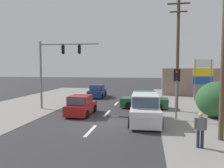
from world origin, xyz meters
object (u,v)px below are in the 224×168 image
object	(u,v)px
sedan_oncoming_mid	(144,100)
sedan_kerbside_parked	(97,92)
utility_pole_foreground_right	(222,29)
traffic_signal_mast	(55,62)
pedestal_signal_right_kerb	(177,86)
utility_pole_midground_right	(178,53)
suv_oncoming_near	(145,109)
hatchback_receding_far	(81,106)
shopping_plaza_sign	(203,74)
pedestrian_at_kerb	(200,128)

from	to	relation	value
sedan_oncoming_mid	sedan_kerbside_parked	world-z (taller)	same
utility_pole_foreground_right	traffic_signal_mast	size ratio (longest dim) A/B	1.72
utility_pole_foreground_right	sedan_kerbside_parked	world-z (taller)	utility_pole_foreground_right
pedestal_signal_right_kerb	sedan_oncoming_mid	bearing A→B (deg)	119.05
utility_pole_midground_right	suv_oncoming_near	bearing A→B (deg)	-120.47
traffic_signal_mast	utility_pole_foreground_right	bearing A→B (deg)	-29.45
hatchback_receding_far	pedestal_signal_right_kerb	bearing A→B (deg)	-4.21
sedan_oncoming_mid	traffic_signal_mast	bearing A→B (deg)	-167.62
traffic_signal_mast	shopping_plaza_sign	bearing A→B (deg)	27.81
pedestrian_at_kerb	sedan_kerbside_parked	bearing A→B (deg)	118.26
hatchback_receding_far	sedan_kerbside_parked	world-z (taller)	sedan_kerbside_parked
sedan_kerbside_parked	utility_pole_foreground_right	bearing A→B (deg)	-56.49
shopping_plaza_sign	suv_oncoming_near	xyz separation A→B (m)	(-6.09, -11.02, -2.10)
pedestal_signal_right_kerb	traffic_signal_mast	bearing A→B (deg)	166.28
traffic_signal_mast	pedestal_signal_right_kerb	bearing A→B (deg)	-13.72
pedestal_signal_right_kerb	hatchback_receding_far	bearing A→B (deg)	175.79
utility_pole_foreground_right	hatchback_receding_far	xyz separation A→B (m)	(-8.67, 4.65, -4.84)
pedestal_signal_right_kerb	suv_oncoming_near	bearing A→B (deg)	-151.79
traffic_signal_mast	shopping_plaza_sign	distance (m)	15.93
utility_pole_midground_right	sedan_oncoming_mid	xyz separation A→B (m)	(-2.72, 1.01, -4.19)
pedestal_signal_right_kerb	hatchback_receding_far	distance (m)	7.32
traffic_signal_mast	suv_oncoming_near	size ratio (longest dim) A/B	1.30
suv_oncoming_near	sedan_kerbside_parked	world-z (taller)	suv_oncoming_near
hatchback_receding_far	traffic_signal_mast	bearing A→B (deg)	147.06
traffic_signal_mast	sedan_oncoming_mid	distance (m)	8.68
hatchback_receding_far	utility_pole_foreground_right	bearing A→B (deg)	-28.18
utility_pole_foreground_right	sedan_oncoming_mid	distance (m)	10.36
pedestal_signal_right_kerb	pedestrian_at_kerb	distance (m)	5.66
utility_pole_foreground_right	suv_oncoming_near	xyz separation A→B (m)	(-3.71, 2.98, -4.66)
traffic_signal_mast	sedan_kerbside_parked	bearing A→B (deg)	77.89
suv_oncoming_near	sedan_oncoming_mid	xyz separation A→B (m)	(-0.18, 5.32, -0.18)
utility_pole_foreground_right	traffic_signal_mast	bearing A→B (deg)	150.55
sedan_kerbside_parked	shopping_plaza_sign	bearing A→B (deg)	-4.31
utility_pole_midground_right	sedan_oncoming_mid	size ratio (longest dim) A/B	2.16
pedestal_signal_right_kerb	sedan_oncoming_mid	size ratio (longest dim) A/B	0.83
traffic_signal_mast	sedan_oncoming_mid	size ratio (longest dim) A/B	1.39
shopping_plaza_sign	suv_oncoming_near	bearing A→B (deg)	-118.91
utility_pole_midground_right	shopping_plaza_sign	distance (m)	7.83
traffic_signal_mast	pedestal_signal_right_kerb	world-z (taller)	traffic_signal_mast
hatchback_receding_far	sedan_kerbside_parked	distance (m)	10.35
pedestrian_at_kerb	traffic_signal_mast	bearing A→B (deg)	143.07
shopping_plaza_sign	hatchback_receding_far	bearing A→B (deg)	-139.75
traffic_signal_mast	pedestal_signal_right_kerb	xyz separation A→B (m)	(10.10, -2.47, -1.73)
pedestrian_at_kerb	sedan_oncoming_mid	bearing A→B (deg)	105.91
utility_pole_foreground_right	hatchback_receding_far	world-z (taller)	utility_pole_foreground_right
utility_pole_midground_right	sedan_kerbside_parked	world-z (taller)	utility_pole_midground_right
traffic_signal_mast	hatchback_receding_far	xyz separation A→B (m)	(3.00, -1.94, -3.44)
utility_pole_midground_right	hatchback_receding_far	world-z (taller)	utility_pole_midground_right
pedestal_signal_right_kerb	suv_oncoming_near	size ratio (longest dim) A/B	0.77
traffic_signal_mast	sedan_kerbside_parked	distance (m)	9.19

